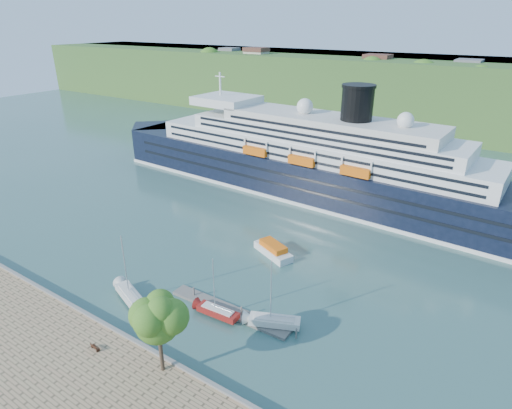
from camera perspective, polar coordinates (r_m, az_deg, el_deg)
The scene contains 11 objects.
ground at distance 57.10m, azimuth -15.03°, elevation -18.19°, with size 400.00×400.00×0.00m, color #325A57.
far_hillside at distance 176.44m, azimuth 22.85°, elevation 13.52°, with size 400.00×50.00×24.00m, color #2F5120.
quay_coping at distance 56.26m, azimuth -15.31°, elevation -17.41°, with size 220.00×0.50×0.30m, color slate.
cruise_ship at distance 97.26m, azimuth 6.35°, elevation 8.79°, with size 113.60×16.54×25.51m, color black, non-canonical shape.
park_bench at distance 56.92m, azimuth -20.66°, elevation -17.32°, with size 1.33×0.54×0.85m, color #442213, non-canonical shape.
promenade_tree at distance 49.08m, azimuth -12.86°, elevation -16.07°, with size 6.57×6.57×10.88m, color #30631A, non-canonical shape.
floating_pontoon at distance 61.01m, azimuth -3.61°, elevation -13.92°, with size 18.76×2.29×0.42m, color slate, non-canonical shape.
sailboat_white_near at distance 62.65m, azimuth -16.80°, elevation -8.63°, with size 7.70×2.14×9.95m, color silver, non-canonical shape.
sailboat_red at distance 57.75m, azimuth -5.23°, elevation -11.38°, with size 6.66×1.85×8.60m, color maroon, non-canonical shape.
sailboat_white_far at distance 55.66m, azimuth 2.55°, elevation -12.19°, with size 7.41×2.06×9.57m, color silver, non-canonical shape.
tender_launch at distance 73.48m, azimuth 2.30°, elevation -5.96°, with size 8.06×2.76×2.23m, color orange, non-canonical shape.
Camera 1 is at (34.46, -26.19, 37.24)m, focal length 30.00 mm.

